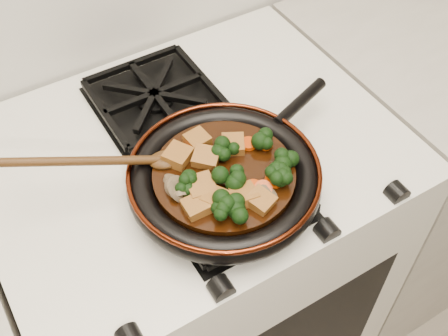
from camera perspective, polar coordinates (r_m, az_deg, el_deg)
stove at (r=1.40m, az=-2.65°, el=-10.38°), size 0.76×0.60×0.90m
burner_grate_front at (r=0.95m, az=0.54°, el=-2.70°), size 0.23×0.23×0.03m
burner_grate_back at (r=1.12m, az=-7.06°, el=7.14°), size 0.23×0.23×0.03m
skillet at (r=0.93m, az=0.09°, el=-0.95°), size 0.44×0.32×0.05m
braising_sauce at (r=0.92m, az=0.00°, el=-0.84°), size 0.24×0.24×0.02m
tofu_cube_0 at (r=0.88m, az=2.03°, el=-2.84°), size 0.05×0.04×0.03m
tofu_cube_1 at (r=0.87m, az=-2.74°, el=-3.92°), size 0.04×0.04×0.02m
tofu_cube_2 at (r=0.95m, az=-2.73°, el=2.83°), size 0.04×0.04×0.02m
tofu_cube_3 at (r=0.93m, az=-4.73°, el=1.18°), size 0.06×0.06×0.03m
tofu_cube_4 at (r=0.93m, az=-1.83°, el=1.00°), size 0.06×0.06×0.03m
tofu_cube_5 at (r=0.87m, az=3.72°, el=-3.38°), size 0.05×0.05×0.02m
tofu_cube_6 at (r=0.87m, az=-0.79°, el=-3.25°), size 0.05×0.05×0.02m
tofu_cube_7 at (r=0.95m, az=0.93°, el=2.36°), size 0.05×0.05×0.02m
tofu_cube_8 at (r=0.89m, az=-2.38°, el=-2.03°), size 0.05×0.05×0.03m
broccoli_floret_0 at (r=0.86m, az=-0.08°, el=-4.06°), size 0.07×0.06×0.07m
broccoli_floret_1 at (r=0.92m, az=5.97°, el=0.81°), size 0.07×0.07×0.06m
broccoli_floret_2 at (r=0.85m, az=1.54°, el=-4.22°), size 0.08×0.08×0.08m
broccoli_floret_3 at (r=0.90m, az=5.94°, el=-0.87°), size 0.08×0.07×0.08m
broccoli_floret_4 at (r=0.88m, az=-3.86°, el=-2.09°), size 0.07×0.07×0.06m
broccoli_floret_5 at (r=0.93m, az=0.22°, el=1.70°), size 0.06×0.07×0.06m
broccoli_floret_6 at (r=0.89m, az=0.84°, el=-1.35°), size 0.07×0.07×0.07m
broccoli_floret_7 at (r=0.90m, az=5.55°, el=-0.73°), size 0.07×0.08×0.07m
broccoli_floret_8 at (r=0.95m, az=4.00°, el=2.73°), size 0.07×0.07×0.06m
carrot_coin_0 at (r=0.95m, az=2.51°, el=2.49°), size 0.03×0.03×0.01m
carrot_coin_1 at (r=0.89m, az=2.96°, el=-1.94°), size 0.03×0.03×0.01m
carrot_coin_2 at (r=0.89m, az=3.99°, el=-2.16°), size 0.03×0.03×0.02m
carrot_coin_3 at (r=0.95m, az=-4.32°, el=1.89°), size 0.03×0.03×0.02m
carrot_coin_4 at (r=0.90m, az=5.12°, el=-1.23°), size 0.03×0.03×0.02m
carrot_coin_5 at (r=0.95m, az=4.19°, el=2.47°), size 0.03×0.03×0.02m
mushroom_slice_0 at (r=0.88m, az=-4.52°, el=-2.57°), size 0.04×0.03×0.03m
mushroom_slice_1 at (r=0.89m, az=-4.96°, el=-1.88°), size 0.05×0.04×0.03m
mushroom_slice_2 at (r=0.89m, az=-4.65°, el=-2.39°), size 0.04×0.05×0.03m
mushroom_slice_3 at (r=0.88m, az=4.29°, el=-2.82°), size 0.05×0.05×0.02m
mushroom_slice_4 at (r=0.90m, az=-5.20°, el=-1.29°), size 0.04×0.04×0.02m
wooden_spoon at (r=0.92m, az=-10.65°, el=0.76°), size 0.16×0.07×0.26m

